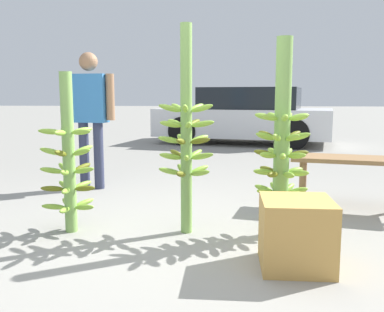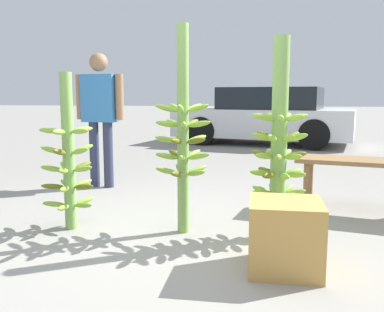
{
  "view_description": "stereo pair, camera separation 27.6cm",
  "coord_description": "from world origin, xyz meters",
  "px_view_note": "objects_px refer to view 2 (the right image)",
  "views": [
    {
      "loc": [
        0.38,
        -3.05,
        1.11
      ],
      "look_at": [
        0.07,
        0.67,
        0.58
      ],
      "focal_mm": 40.0,
      "sensor_mm": 36.0,
      "label": 1
    },
    {
      "loc": [
        0.66,
        -3.02,
        1.11
      ],
      "look_at": [
        0.07,
        0.67,
        0.58
      ],
      "focal_mm": 40.0,
      "sensor_mm": 36.0,
      "label": 2
    }
  ],
  "objects_px": {
    "banana_stalk_right": "(279,145)",
    "produce_crate": "(285,236)",
    "banana_stalk_left": "(69,159)",
    "banana_stalk_center": "(183,134)",
    "market_bench": "(365,168)",
    "vendor_person": "(100,108)",
    "parked_car": "(266,116)"
  },
  "relations": [
    {
      "from": "vendor_person",
      "to": "parked_car",
      "type": "xyz_separation_m",
      "value": [
        2.03,
        5.07,
        -0.33
      ]
    },
    {
      "from": "banana_stalk_left",
      "to": "parked_car",
      "type": "bearing_deg",
      "value": 75.88
    },
    {
      "from": "banana_stalk_center",
      "to": "banana_stalk_right",
      "type": "distance_m",
      "value": 0.75
    },
    {
      "from": "banana_stalk_right",
      "to": "market_bench",
      "type": "relative_size",
      "value": 1.18
    },
    {
      "from": "banana_stalk_center",
      "to": "produce_crate",
      "type": "height_order",
      "value": "banana_stalk_center"
    },
    {
      "from": "banana_stalk_right",
      "to": "produce_crate",
      "type": "height_order",
      "value": "banana_stalk_right"
    },
    {
      "from": "banana_stalk_center",
      "to": "banana_stalk_right",
      "type": "height_order",
      "value": "banana_stalk_center"
    },
    {
      "from": "banana_stalk_right",
      "to": "market_bench",
      "type": "bearing_deg",
      "value": 43.97
    },
    {
      "from": "market_bench",
      "to": "produce_crate",
      "type": "xyz_separation_m",
      "value": [
        -0.81,
        -1.46,
        -0.21
      ]
    },
    {
      "from": "banana_stalk_left",
      "to": "market_bench",
      "type": "relative_size",
      "value": 0.99
    },
    {
      "from": "banana_stalk_right",
      "to": "parked_car",
      "type": "relative_size",
      "value": 0.37
    },
    {
      "from": "banana_stalk_left",
      "to": "parked_car",
      "type": "height_order",
      "value": "banana_stalk_left"
    },
    {
      "from": "banana_stalk_right",
      "to": "produce_crate",
      "type": "xyz_separation_m",
      "value": [
        0.03,
        -0.66,
        -0.51
      ]
    },
    {
      "from": "banana_stalk_right",
      "to": "parked_car",
      "type": "bearing_deg",
      "value": 90.12
    },
    {
      "from": "banana_stalk_center",
      "to": "produce_crate",
      "type": "xyz_separation_m",
      "value": [
        0.78,
        -0.65,
        -0.58
      ]
    },
    {
      "from": "vendor_person",
      "to": "banana_stalk_left",
      "type": "bearing_deg",
      "value": -71.34
    },
    {
      "from": "produce_crate",
      "to": "banana_stalk_center",
      "type": "bearing_deg",
      "value": 140.04
    },
    {
      "from": "banana_stalk_left",
      "to": "produce_crate",
      "type": "bearing_deg",
      "value": -19.0
    },
    {
      "from": "banana_stalk_left",
      "to": "produce_crate",
      "type": "xyz_separation_m",
      "value": [
        1.72,
        -0.59,
        -0.37
      ]
    },
    {
      "from": "banana_stalk_left",
      "to": "banana_stalk_center",
      "type": "height_order",
      "value": "banana_stalk_center"
    },
    {
      "from": "market_bench",
      "to": "produce_crate",
      "type": "bearing_deg",
      "value": -106.79
    },
    {
      "from": "market_bench",
      "to": "parked_car",
      "type": "xyz_separation_m",
      "value": [
        -0.85,
        5.82,
        0.19
      ]
    },
    {
      "from": "banana_stalk_left",
      "to": "vendor_person",
      "type": "height_order",
      "value": "vendor_person"
    },
    {
      "from": "vendor_person",
      "to": "banana_stalk_right",
      "type": "bearing_deg",
      "value": -30.65
    },
    {
      "from": "banana_stalk_right",
      "to": "vendor_person",
      "type": "relative_size",
      "value": 0.97
    },
    {
      "from": "vendor_person",
      "to": "banana_stalk_center",
      "type": "bearing_deg",
      "value": -43.79
    },
    {
      "from": "banana_stalk_left",
      "to": "market_bench",
      "type": "height_order",
      "value": "banana_stalk_left"
    },
    {
      "from": "vendor_person",
      "to": "produce_crate",
      "type": "xyz_separation_m",
      "value": [
        2.07,
        -2.21,
        -0.73
      ]
    },
    {
      "from": "banana_stalk_left",
      "to": "market_bench",
      "type": "xyz_separation_m",
      "value": [
        2.53,
        0.87,
        -0.16
      ]
    },
    {
      "from": "banana_stalk_left",
      "to": "banana_stalk_center",
      "type": "bearing_deg",
      "value": 3.5
    },
    {
      "from": "banana_stalk_left",
      "to": "banana_stalk_right",
      "type": "relative_size",
      "value": 0.83
    },
    {
      "from": "banana_stalk_center",
      "to": "market_bench",
      "type": "bearing_deg",
      "value": 27.13
    }
  ]
}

